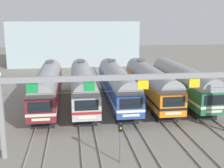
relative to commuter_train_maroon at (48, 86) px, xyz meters
The scene contains 10 objects.
ground_plane 9.09m from the commuter_train_maroon, ahead, with size 160.00×160.00×0.00m, color gray.
track_bed 19.27m from the commuter_train_maroon, 62.96° to the left, with size 18.86×70.00×0.15m.
commuter_train_maroon is the anchor object (origin of this frame).
commuter_train_stainless 4.34m from the commuter_train_maroon, ahead, with size 2.88×18.06×5.05m.
commuter_train_blue 8.68m from the commuter_train_maroon, ahead, with size 2.88×18.06×5.05m.
commuter_train_orange 13.02m from the commuter_train_maroon, ahead, with size 2.88×18.06×5.05m.
commuter_train_green 17.36m from the commuter_train_maroon, ahead, with size 2.88×18.06×4.77m.
catenary_gantry 16.25m from the commuter_train_maroon, 57.26° to the right, with size 22.60×0.44×6.97m.
yard_signal_mast 16.85m from the commuter_train_maroon, 67.27° to the right, with size 0.28×0.35×3.20m.
maintenance_building 34.33m from the commuter_train_maroon, 83.75° to the left, with size 29.30×10.00×10.08m, color #9EB2B7.
Camera 1 is at (-5.61, -35.61, 10.82)m, focal length 46.53 mm.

